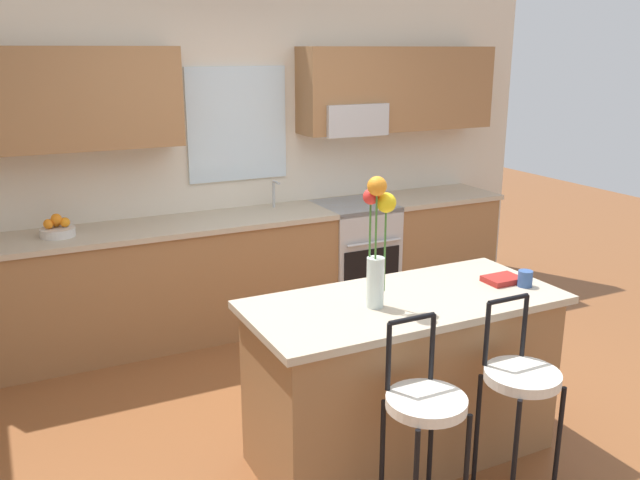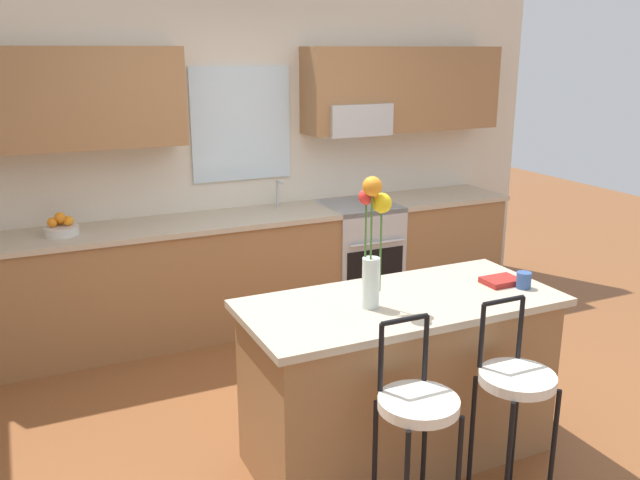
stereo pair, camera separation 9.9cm
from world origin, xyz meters
name	(u,v)px [view 2 (the right image)]	position (x,y,z in m)	size (l,w,h in m)	color
ground_plane	(354,421)	(0.00, 0.00, 0.00)	(14.00, 14.00, 0.00)	brown
back_wall_assembly	(244,135)	(0.02, 1.98, 1.51)	(5.60, 0.50, 2.70)	beige
counter_run	(257,269)	(0.00, 1.70, 0.47)	(4.56, 0.64, 0.92)	#996B42
sink_faucet	(278,191)	(0.25, 1.84, 1.06)	(0.02, 0.13, 0.23)	#B7BABC
oven_range	(358,256)	(0.91, 1.68, 0.46)	(0.60, 0.64, 0.92)	#B7BABC
kitchen_island	(399,378)	(0.05, -0.40, 0.46)	(1.69, 0.77, 0.92)	#996B42
bar_stool_near	(417,413)	(-0.22, -1.00, 0.64)	(0.36, 0.36, 1.04)	black
bar_stool_middle	(515,387)	(0.33, -1.00, 0.64)	(0.36, 0.36, 1.04)	black
flower_vase	(373,238)	(-0.14, -0.43, 1.28)	(0.16, 0.14, 0.68)	silver
mug_ceramic	(524,280)	(0.75, -0.54, 0.97)	(0.08, 0.08, 0.09)	#33518C
cookbook	(501,281)	(0.68, -0.43, 0.94)	(0.20, 0.15, 0.03)	maroon
fruit_bowl_oranges	(61,227)	(-1.45, 1.70, 0.97)	(0.24, 0.24, 0.16)	silver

